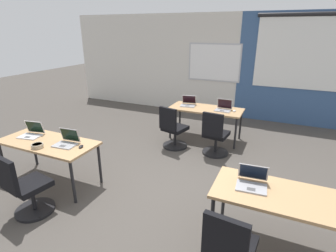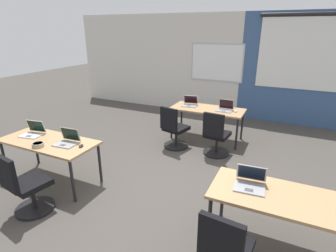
# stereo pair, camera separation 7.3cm
# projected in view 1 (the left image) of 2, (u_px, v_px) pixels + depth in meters

# --- Properties ---
(ground_plane) EXTENTS (24.00, 24.00, 0.00)m
(ground_plane) POSITION_uv_depth(u_px,v_px,m) (164.00, 187.00, 4.23)
(ground_plane) COLOR #47423D
(back_wall_assembly) EXTENTS (10.00, 0.27, 2.80)m
(back_wall_assembly) POSITION_uv_depth(u_px,v_px,m) (230.00, 66.00, 7.30)
(back_wall_assembly) COLOR silver
(back_wall_assembly) RESTS_ON ground
(desk_near_left) EXTENTS (1.60, 0.70, 0.72)m
(desk_near_left) POSITION_uv_depth(u_px,v_px,m) (48.00, 145.00, 4.16)
(desk_near_left) COLOR tan
(desk_near_left) RESTS_ON ground
(desk_near_right) EXTENTS (1.60, 0.70, 0.72)m
(desk_near_right) POSITION_uv_depth(u_px,v_px,m) (289.00, 201.00, 2.81)
(desk_near_right) COLOR tan
(desk_near_right) RESTS_ON ground
(desk_far_center) EXTENTS (1.60, 0.70, 0.72)m
(desk_far_center) POSITION_uv_depth(u_px,v_px,m) (206.00, 111.00, 5.88)
(desk_far_center) COLOR tan
(desk_far_center) RESTS_ON ground
(laptop_near_left_inner) EXTENTS (0.35, 0.31, 0.23)m
(laptop_near_left_inner) POSITION_uv_depth(u_px,v_px,m) (67.00, 141.00, 4.01)
(laptop_near_left_inner) COLOR #9E9EA3
(laptop_near_left_inner) RESTS_ON desk_near_left
(mouse_near_left_inner) EXTENTS (0.08, 0.11, 0.03)m
(mouse_near_left_inner) POSITION_uv_depth(u_px,v_px,m) (81.00, 146.00, 3.92)
(mouse_near_left_inner) COLOR black
(mouse_near_left_inner) RESTS_ON desk_near_left
(chair_near_left_inner) EXTENTS (0.52, 0.57, 0.92)m
(chair_near_left_inner) POSITION_uv_depth(u_px,v_px,m) (26.00, 190.00, 3.48)
(chair_near_left_inner) COLOR black
(chair_near_left_inner) RESTS_ON ground
(laptop_far_left) EXTENTS (0.38, 0.37, 0.22)m
(laptop_far_left) POSITION_uv_depth(u_px,v_px,m) (188.00, 103.00, 6.05)
(laptop_far_left) COLOR #9E9EA3
(laptop_far_left) RESTS_ON desk_far_center
(chair_far_left) EXTENTS (0.53, 0.58, 0.92)m
(chair_far_left) POSITION_uv_depth(u_px,v_px,m) (173.00, 131.00, 5.49)
(chair_far_left) COLOR black
(chair_far_left) RESTS_ON ground
(laptop_near_left_end) EXTENTS (0.38, 0.34, 0.23)m
(laptop_near_left_end) POSITION_uv_depth(u_px,v_px,m) (32.00, 133.00, 4.34)
(laptop_near_left_end) COLOR silver
(laptop_near_left_end) RESTS_ON desk_near_left
(laptop_near_right_inner) EXTENTS (0.35, 0.33, 0.23)m
(laptop_near_right_inner) POSITION_uv_depth(u_px,v_px,m) (252.00, 182.00, 2.96)
(laptop_near_right_inner) COLOR #9E9EA3
(laptop_near_right_inner) RESTS_ON desk_near_right
(laptop_far_right) EXTENTS (0.34, 0.29, 0.23)m
(laptop_far_right) POSITION_uv_depth(u_px,v_px,m) (223.00, 108.00, 5.69)
(laptop_far_right) COLOR #9E9EA3
(laptop_far_right) RESTS_ON desk_far_center
(mouse_far_right) EXTENTS (0.07, 0.11, 0.03)m
(mouse_far_right) POSITION_uv_depth(u_px,v_px,m) (234.00, 111.00, 5.61)
(mouse_far_right) COLOR silver
(mouse_far_right) RESTS_ON desk_far_center
(chair_far_right) EXTENTS (0.52, 0.56, 0.92)m
(chair_far_right) POSITION_uv_depth(u_px,v_px,m) (215.00, 137.00, 5.18)
(chair_far_right) COLOR black
(chair_far_right) RESTS_ON ground
(snack_bowl) EXTENTS (0.18, 0.18, 0.06)m
(snack_bowl) POSITION_uv_depth(u_px,v_px,m) (37.00, 145.00, 3.91)
(snack_bowl) COLOR tan
(snack_bowl) RESTS_ON desk_near_left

